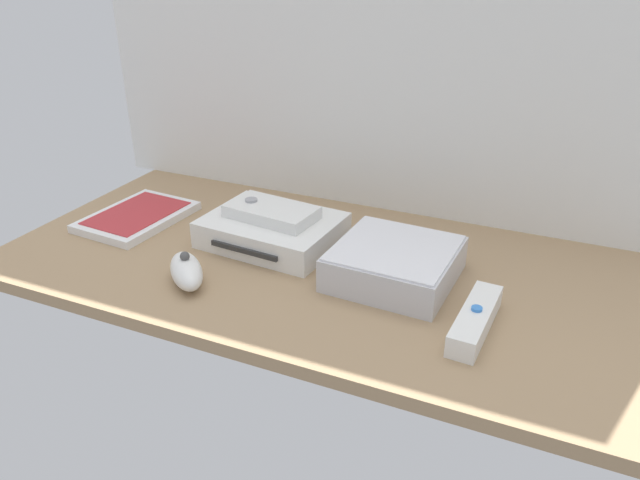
{
  "coord_description": "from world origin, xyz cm",
  "views": [
    {
      "loc": [
        33.21,
        -75.02,
        44.96
      ],
      "look_at": [
        0.0,
        0.0,
        4.0
      ],
      "focal_mm": 33.95,
      "sensor_mm": 36.0,
      "label": 1
    }
  ],
  "objects_px": {
    "game_console": "(272,230)",
    "remote_classic_pad": "(271,212)",
    "remote_wand": "(475,320)",
    "remote_nunchuk": "(186,271)",
    "game_case": "(137,217)",
    "mini_computer": "(394,263)"
  },
  "relations": [
    {
      "from": "remote_wand",
      "to": "remote_classic_pad",
      "type": "bearing_deg",
      "value": 164.81
    },
    {
      "from": "game_console",
      "to": "remote_wand",
      "type": "relative_size",
      "value": 1.48
    },
    {
      "from": "remote_wand",
      "to": "remote_classic_pad",
      "type": "distance_m",
      "value": 0.38
    },
    {
      "from": "game_case",
      "to": "remote_wand",
      "type": "height_order",
      "value": "remote_wand"
    },
    {
      "from": "game_case",
      "to": "remote_classic_pad",
      "type": "distance_m",
      "value": 0.26
    },
    {
      "from": "remote_wand",
      "to": "remote_classic_pad",
      "type": "relative_size",
      "value": 0.98
    },
    {
      "from": "game_console",
      "to": "game_case",
      "type": "distance_m",
      "value": 0.26
    },
    {
      "from": "remote_nunchuk",
      "to": "game_console",
      "type": "bearing_deg",
      "value": 28.41
    },
    {
      "from": "game_console",
      "to": "game_case",
      "type": "height_order",
      "value": "game_console"
    },
    {
      "from": "remote_wand",
      "to": "game_console",
      "type": "bearing_deg",
      "value": 165.04
    },
    {
      "from": "game_console",
      "to": "remote_classic_pad",
      "type": "height_order",
      "value": "remote_classic_pad"
    },
    {
      "from": "mini_computer",
      "to": "game_console",
      "type": "bearing_deg",
      "value": 170.87
    },
    {
      "from": "mini_computer",
      "to": "remote_nunchuk",
      "type": "distance_m",
      "value": 0.3
    },
    {
      "from": "game_console",
      "to": "mini_computer",
      "type": "bearing_deg",
      "value": -4.81
    },
    {
      "from": "mini_computer",
      "to": "remote_classic_pad",
      "type": "xyz_separation_m",
      "value": [
        -0.22,
        0.04,
        0.03
      ]
    },
    {
      "from": "mini_computer",
      "to": "remote_wand",
      "type": "height_order",
      "value": "mini_computer"
    },
    {
      "from": "remote_wand",
      "to": "remote_nunchuk",
      "type": "distance_m",
      "value": 0.41
    },
    {
      "from": "game_console",
      "to": "remote_nunchuk",
      "type": "xyz_separation_m",
      "value": [
        -0.05,
        -0.17,
        -0.0
      ]
    },
    {
      "from": "mini_computer",
      "to": "remote_classic_pad",
      "type": "distance_m",
      "value": 0.23
    },
    {
      "from": "mini_computer",
      "to": "remote_classic_pad",
      "type": "bearing_deg",
      "value": 170.41
    },
    {
      "from": "game_case",
      "to": "game_console",
      "type": "bearing_deg",
      "value": 8.88
    },
    {
      "from": "game_case",
      "to": "remote_classic_pad",
      "type": "relative_size",
      "value": 1.31
    }
  ]
}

